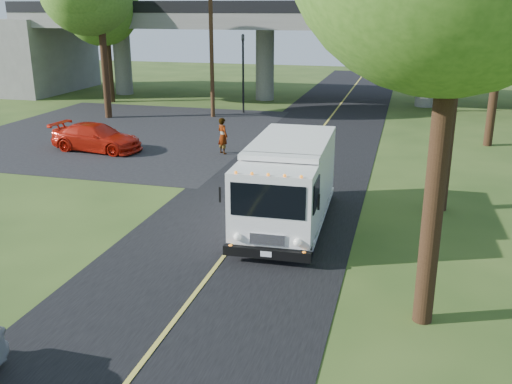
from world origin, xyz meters
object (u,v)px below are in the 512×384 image
(step_van, at_px, (288,181))
(pedestrian, at_px, (223,136))
(traffic_signal, at_px, (243,65))
(red_sedan, at_px, (97,137))
(utility_pole, at_px, (211,45))

(step_van, height_order, pedestrian, step_van)
(traffic_signal, relative_size, pedestrian, 2.90)
(traffic_signal, relative_size, red_sedan, 1.11)
(traffic_signal, bearing_deg, red_sedan, -108.50)
(utility_pole, bearing_deg, step_van, -63.95)
(utility_pole, xyz_separation_m, pedestrian, (3.70, -9.25, -3.70))
(red_sedan, bearing_deg, pedestrian, -75.75)
(traffic_signal, bearing_deg, utility_pole, -126.87)
(utility_pole, bearing_deg, traffic_signal, 53.13)
(red_sedan, bearing_deg, step_van, -118.72)
(red_sedan, xyz_separation_m, pedestrian, (6.30, 1.00, 0.22))
(step_van, relative_size, pedestrian, 3.73)
(step_van, xyz_separation_m, pedestrian, (-5.04, 8.63, -0.61))
(step_van, distance_m, pedestrian, 10.02)
(utility_pole, relative_size, pedestrian, 5.02)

